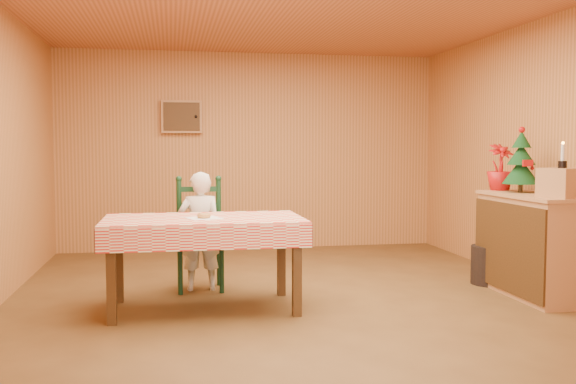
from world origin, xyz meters
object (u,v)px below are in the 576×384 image
object	(u,v)px
storage_bin	(491,265)
christmas_tree	(521,163)
seated_child	(200,231)
shelf_unit	(533,245)
crate	(562,183)
ladder_chair	(200,236)
dining_table	(204,227)

from	to	relation	value
storage_bin	christmas_tree	bearing A→B (deg)	-61.97
seated_child	storage_bin	world-z (taller)	seated_child
shelf_unit	storage_bin	size ratio (longest dim) A/B	3.26
shelf_unit	crate	distance (m)	0.71
seated_child	shelf_unit	world-z (taller)	seated_child
crate	christmas_tree	xyz separation A→B (m)	(-0.00, 0.65, 0.16)
shelf_unit	seated_child	bearing A→B (deg)	165.44
christmas_tree	crate	bearing A→B (deg)	-90.00
ladder_chair	seated_child	bearing A→B (deg)	-90.00
ladder_chair	christmas_tree	distance (m)	3.13
shelf_unit	christmas_tree	distance (m)	0.79
crate	storage_bin	distance (m)	1.27
dining_table	shelf_unit	world-z (taller)	shelf_unit
ladder_chair	crate	distance (m)	3.28
ladder_chair	seated_child	distance (m)	0.08
seated_child	shelf_unit	size ratio (longest dim) A/B	0.91
dining_table	seated_child	distance (m)	0.74
shelf_unit	christmas_tree	size ratio (longest dim) A/B	2.00
crate	storage_bin	xyz separation A→B (m)	(-0.14, 0.92, -0.86)
dining_table	storage_bin	bearing A→B (deg)	9.51
crate	christmas_tree	world-z (taller)	christmas_tree
christmas_tree	storage_bin	distance (m)	1.07
seated_child	storage_bin	size ratio (longest dim) A/B	2.95
dining_table	storage_bin	xyz separation A→B (m)	(2.84, 0.48, -0.50)
crate	seated_child	bearing A→B (deg)	158.55
shelf_unit	christmas_tree	world-z (taller)	christmas_tree
dining_table	seated_child	size ratio (longest dim) A/B	1.47
seated_child	christmas_tree	size ratio (longest dim) A/B	1.81
shelf_unit	storage_bin	xyz separation A→B (m)	(-0.14, 0.52, -0.28)
christmas_tree	storage_bin	bearing A→B (deg)	118.03
dining_table	christmas_tree	bearing A→B (deg)	3.94
seated_child	dining_table	bearing A→B (deg)	90.00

